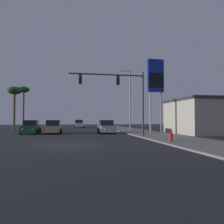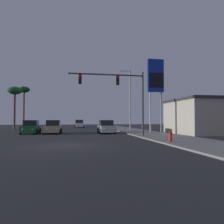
{
  "view_description": "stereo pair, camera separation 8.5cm",
  "coord_description": "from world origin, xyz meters",
  "px_view_note": "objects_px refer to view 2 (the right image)",
  "views": [
    {
      "loc": [
        0.46,
        -15.33,
        1.8
      ],
      "look_at": [
        5.85,
        13.91,
        2.78
      ],
      "focal_mm": 35.0,
      "sensor_mm": 36.0,
      "label": 1
    },
    {
      "loc": [
        0.54,
        -15.34,
        1.8
      ],
      "look_at": [
        5.85,
        13.91,
        2.78
      ],
      "focal_mm": 35.0,
      "sensor_mm": 36.0,
      "label": 2
    }
  ],
  "objects_px": {
    "traffic_light_mast": "(122,90)",
    "gas_station_sign": "(156,80)",
    "car_white": "(79,124)",
    "car_green": "(31,127)",
    "street_lamp": "(129,97)",
    "car_tan": "(53,127)",
    "fire_hydrant": "(170,137)",
    "palm_tree_mid": "(15,93)",
    "car_silver": "(106,127)",
    "palm_tree_far": "(24,92)"
  },
  "relations": [
    {
      "from": "car_green",
      "to": "palm_tree_far",
      "type": "relative_size",
      "value": 0.49
    },
    {
      "from": "traffic_light_mast",
      "to": "fire_hydrant",
      "type": "relative_size",
      "value": 9.93
    },
    {
      "from": "fire_hydrant",
      "to": "palm_tree_far",
      "type": "xyz_separation_m",
      "value": [
        -17.49,
        34.11,
        7.2
      ]
    },
    {
      "from": "gas_station_sign",
      "to": "traffic_light_mast",
      "type": "bearing_deg",
      "value": -142.77
    },
    {
      "from": "street_lamp",
      "to": "car_silver",
      "type": "bearing_deg",
      "value": -138.84
    },
    {
      "from": "gas_station_sign",
      "to": "fire_hydrant",
      "type": "bearing_deg",
      "value": -105.73
    },
    {
      "from": "street_lamp",
      "to": "gas_station_sign",
      "type": "distance_m",
      "value": 6.58
    },
    {
      "from": "car_tan",
      "to": "gas_station_sign",
      "type": "xyz_separation_m",
      "value": [
        12.36,
        -3.52,
        5.86
      ]
    },
    {
      "from": "car_silver",
      "to": "street_lamp",
      "type": "height_order",
      "value": "street_lamp"
    },
    {
      "from": "car_silver",
      "to": "fire_hydrant",
      "type": "bearing_deg",
      "value": 103.71
    },
    {
      "from": "car_silver",
      "to": "street_lamp",
      "type": "xyz_separation_m",
      "value": [
        4.0,
        3.5,
        4.36
      ]
    },
    {
      "from": "fire_hydrant",
      "to": "palm_tree_mid",
      "type": "height_order",
      "value": "palm_tree_mid"
    },
    {
      "from": "car_silver",
      "to": "traffic_light_mast",
      "type": "bearing_deg",
      "value": 95.75
    },
    {
      "from": "car_white",
      "to": "car_green",
      "type": "relative_size",
      "value": 1.0
    },
    {
      "from": "car_green",
      "to": "traffic_light_mast",
      "type": "xyz_separation_m",
      "value": [
        9.97,
        -7.41,
        3.98
      ]
    },
    {
      "from": "street_lamp",
      "to": "gas_station_sign",
      "type": "relative_size",
      "value": 1.0
    },
    {
      "from": "car_tan",
      "to": "street_lamp",
      "type": "xyz_separation_m",
      "value": [
        10.68,
        2.66,
        4.36
      ]
    },
    {
      "from": "car_green",
      "to": "palm_tree_mid",
      "type": "bearing_deg",
      "value": -67.07
    },
    {
      "from": "car_white",
      "to": "gas_station_sign",
      "type": "distance_m",
      "value": 24.91
    },
    {
      "from": "car_tan",
      "to": "car_silver",
      "type": "xyz_separation_m",
      "value": [
        6.68,
        -0.84,
        0.0
      ]
    },
    {
      "from": "car_tan",
      "to": "palm_tree_mid",
      "type": "relative_size",
      "value": 0.59
    },
    {
      "from": "car_silver",
      "to": "palm_tree_mid",
      "type": "bearing_deg",
      "value": -38.86
    },
    {
      "from": "car_white",
      "to": "fire_hydrant",
      "type": "xyz_separation_m",
      "value": [
        5.73,
        -32.53,
        -0.27
      ]
    },
    {
      "from": "gas_station_sign",
      "to": "car_silver",
      "type": "bearing_deg",
      "value": 154.71
    },
    {
      "from": "car_silver",
      "to": "traffic_light_mast",
      "type": "xyz_separation_m",
      "value": [
        0.58,
        -6.55,
        3.98
      ]
    },
    {
      "from": "car_green",
      "to": "traffic_light_mast",
      "type": "height_order",
      "value": "traffic_light_mast"
    },
    {
      "from": "palm_tree_far",
      "to": "car_tan",
      "type": "bearing_deg",
      "value": -69.12
    },
    {
      "from": "car_tan",
      "to": "palm_tree_mid",
      "type": "bearing_deg",
      "value": -54.59
    },
    {
      "from": "car_green",
      "to": "street_lamp",
      "type": "relative_size",
      "value": 0.48
    },
    {
      "from": "gas_station_sign",
      "to": "car_tan",
      "type": "bearing_deg",
      "value": 164.1
    },
    {
      "from": "car_white",
      "to": "car_green",
      "type": "bearing_deg",
      "value": 72.35
    },
    {
      "from": "car_silver",
      "to": "fire_hydrant",
      "type": "relative_size",
      "value": 5.69
    },
    {
      "from": "car_white",
      "to": "traffic_light_mast",
      "type": "height_order",
      "value": "traffic_light_mast"
    },
    {
      "from": "palm_tree_far",
      "to": "car_silver",
      "type": "bearing_deg",
      "value": -55.92
    },
    {
      "from": "car_tan",
      "to": "street_lamp",
      "type": "relative_size",
      "value": 0.48
    },
    {
      "from": "car_white",
      "to": "palm_tree_far",
      "type": "height_order",
      "value": "palm_tree_far"
    },
    {
      "from": "car_green",
      "to": "gas_station_sign",
      "type": "distance_m",
      "value": 16.55
    },
    {
      "from": "traffic_light_mast",
      "to": "gas_station_sign",
      "type": "bearing_deg",
      "value": 37.23
    },
    {
      "from": "palm_tree_mid",
      "to": "car_silver",
      "type": "bearing_deg",
      "value": -39.58
    },
    {
      "from": "car_tan",
      "to": "gas_station_sign",
      "type": "bearing_deg",
      "value": 165.24
    },
    {
      "from": "car_white",
      "to": "palm_tree_mid",
      "type": "xyz_separation_m",
      "value": [
        -11.15,
        -8.42,
        5.57
      ]
    },
    {
      "from": "street_lamp",
      "to": "palm_tree_far",
      "type": "relative_size",
      "value": 1.02
    },
    {
      "from": "gas_station_sign",
      "to": "fire_hydrant",
      "type": "distance_m",
      "value": 11.94
    },
    {
      "from": "car_silver",
      "to": "gas_station_sign",
      "type": "bearing_deg",
      "value": 155.43
    },
    {
      "from": "car_tan",
      "to": "fire_hydrant",
      "type": "height_order",
      "value": "car_tan"
    },
    {
      "from": "fire_hydrant",
      "to": "palm_tree_far",
      "type": "distance_m",
      "value": 39.0
    },
    {
      "from": "palm_tree_far",
      "to": "car_white",
      "type": "bearing_deg",
      "value": -7.67
    },
    {
      "from": "car_tan",
      "to": "street_lamp",
      "type": "distance_m",
      "value": 11.84
    },
    {
      "from": "street_lamp",
      "to": "palm_tree_mid",
      "type": "xyz_separation_m",
      "value": [
        -17.99,
        8.07,
        1.21
      ]
    },
    {
      "from": "car_tan",
      "to": "car_green",
      "type": "distance_m",
      "value": 2.71
    }
  ]
}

